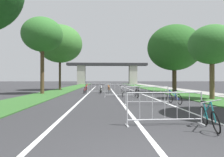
# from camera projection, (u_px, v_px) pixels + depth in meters

# --- Properties ---
(grass_verge_left) EXTENTS (3.12, 69.27, 0.05)m
(grass_verge_left) POSITION_uv_depth(u_px,v_px,m) (68.00, 89.00, 31.28)
(grass_verge_left) COLOR #2D5B26
(grass_verge_left) RESTS_ON ground
(grass_verge_right) EXTENTS (3.12, 69.27, 0.05)m
(grass_verge_right) POSITION_uv_depth(u_px,v_px,m) (153.00, 89.00, 31.81)
(grass_verge_right) COLOR #2D5B26
(grass_verge_right) RESTS_ON ground
(sidewalk_path_right) EXTENTS (2.38, 69.27, 0.08)m
(sidewalk_path_right) POSITION_uv_depth(u_px,v_px,m) (171.00, 88.00, 31.93)
(sidewalk_path_right) COLOR gray
(sidewalk_path_right) RESTS_ON ground
(lane_stripe_center) EXTENTS (0.14, 40.08, 0.01)m
(lane_stripe_center) POSITION_uv_depth(u_px,v_px,m) (113.00, 92.00, 23.25)
(lane_stripe_center) COLOR silver
(lane_stripe_center) RESTS_ON ground
(lane_stripe_right_lane) EXTENTS (0.14, 40.08, 0.01)m
(lane_stripe_right_lane) POSITION_uv_depth(u_px,v_px,m) (137.00, 92.00, 23.36)
(lane_stripe_right_lane) COLOR silver
(lane_stripe_right_lane) RESTS_ON ground
(lane_stripe_left_lane) EXTENTS (0.14, 40.08, 0.01)m
(lane_stripe_left_lane) POSITION_uv_depth(u_px,v_px,m) (89.00, 92.00, 23.14)
(lane_stripe_left_lane) COLOR silver
(lane_stripe_left_lane) RESTS_ON ground
(overpass_bridge) EXTENTS (23.17, 3.11, 6.16)m
(overpass_bridge) POSITION_uv_depth(u_px,v_px,m) (107.00, 70.00, 60.45)
(overpass_bridge) COLOR #2D2D30
(overpass_bridge) RESTS_ON ground
(tree_left_oak_mid) EXTENTS (3.96, 3.96, 7.53)m
(tree_left_oak_mid) POSITION_uv_depth(u_px,v_px,m) (42.00, 35.00, 20.38)
(tree_left_oak_mid) COLOR #4C3823
(tree_left_oak_mid) RESTS_ON ground
(tree_left_oak_near) EXTENTS (5.90, 5.90, 8.69)m
(tree_left_oak_near) POSITION_uv_depth(u_px,v_px,m) (60.00, 44.00, 27.64)
(tree_left_oak_near) COLOR #3D2D1E
(tree_left_oak_near) RESTS_ON ground
(tree_right_pine_far) EXTENTS (3.30, 3.30, 5.34)m
(tree_right_pine_far) POSITION_uv_depth(u_px,v_px,m) (212.00, 45.00, 14.85)
(tree_right_pine_far) COLOR brown
(tree_right_pine_far) RESTS_ON ground
(tree_right_maple_mid) EXTENTS (5.75, 5.75, 7.30)m
(tree_right_maple_mid) POSITION_uv_depth(u_px,v_px,m) (174.00, 48.00, 22.39)
(tree_right_maple_mid) COLOR #3D2D1E
(tree_right_maple_mid) RESTS_ON ground
(crowd_barrier_nearest) EXTENTS (2.48, 0.55, 1.05)m
(crowd_barrier_nearest) POSITION_uv_depth(u_px,v_px,m) (165.00, 109.00, 6.56)
(crowd_barrier_nearest) COLOR #ADADB2
(crowd_barrier_nearest) RESTS_ON ground
(crowd_barrier_second) EXTENTS (2.48, 0.52, 1.05)m
(crowd_barrier_second) POSITION_uv_depth(u_px,v_px,m) (147.00, 96.00, 11.78)
(crowd_barrier_second) COLOR #ADADB2
(crowd_barrier_second) RESTS_ON ground
(crowd_barrier_third) EXTENTS (2.47, 0.47, 1.05)m
(crowd_barrier_third) POSITION_uv_depth(u_px,v_px,m) (120.00, 91.00, 16.94)
(crowd_barrier_third) COLOR #ADADB2
(crowd_barrier_third) RESTS_ON ground
(crowd_barrier_fourth) EXTENTS (2.48, 0.57, 1.05)m
(crowd_barrier_fourth) POSITION_uv_depth(u_px,v_px,m) (99.00, 88.00, 22.06)
(crowd_barrier_fourth) COLOR #ADADB2
(crowd_barrier_fourth) RESTS_ON ground
(bicycle_red_0) EXTENTS (0.57, 1.64, 1.02)m
(bicycle_red_0) POSITION_uv_depth(u_px,v_px,m) (85.00, 90.00, 21.52)
(bicycle_red_0) COLOR black
(bicycle_red_0) RESTS_ON ground
(bicycle_teal_1) EXTENTS (0.68, 1.65, 0.92)m
(bicycle_teal_1) POSITION_uv_depth(u_px,v_px,m) (209.00, 117.00, 6.02)
(bicycle_teal_1) COLOR black
(bicycle_teal_1) RESTS_ON ground
(bicycle_orange_2) EXTENTS (0.52, 1.66, 0.88)m
(bicycle_orange_2) POSITION_uv_depth(u_px,v_px,m) (109.00, 89.00, 22.61)
(bicycle_orange_2) COLOR black
(bicycle_orange_2) RESTS_ON ground
(bicycle_blue_3) EXTENTS (0.66, 1.68, 0.87)m
(bicycle_blue_3) POSITION_uv_depth(u_px,v_px,m) (174.00, 98.00, 12.32)
(bicycle_blue_3) COLOR black
(bicycle_blue_3) RESTS_ON ground
(bicycle_white_4) EXTENTS (0.50, 1.60, 0.89)m
(bicycle_white_4) POSITION_uv_depth(u_px,v_px,m) (101.00, 90.00, 21.51)
(bicycle_white_4) COLOR black
(bicycle_white_4) RESTS_ON ground
(bicycle_silver_5) EXTENTS (0.50, 1.65, 1.00)m
(bicycle_silver_5) POSITION_uv_depth(u_px,v_px,m) (122.00, 92.00, 17.37)
(bicycle_silver_5) COLOR black
(bicycle_silver_5) RESTS_ON ground
(bicycle_black_6) EXTENTS (0.48, 1.74, 0.95)m
(bicycle_black_6) POSITION_uv_depth(u_px,v_px,m) (137.00, 93.00, 16.55)
(bicycle_black_6) COLOR black
(bicycle_black_6) RESTS_ON ground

